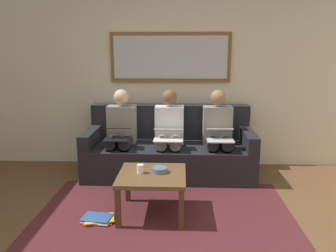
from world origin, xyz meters
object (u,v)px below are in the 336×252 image
at_px(cup, 140,169).
at_px(person_middle, 169,131).
at_px(laptop_white, 168,134).
at_px(laptop_silver, 220,135).
at_px(bowl, 160,170).
at_px(coffee_table, 152,179).
at_px(person_left, 218,131).
at_px(person_right, 121,130).
at_px(magazine_stack, 98,219).
at_px(couch, 169,151).
at_px(framed_mirror, 170,57).
at_px(laptop_black, 117,133).

bearing_deg(cup, person_middle, -102.22).
distance_m(cup, laptop_white, 0.94).
bearing_deg(laptop_silver, person_middle, -20.67).
bearing_deg(bowl, person_middle, -92.75).
distance_m(coffee_table, bowl, 0.12).
xyz_separation_m(bowl, person_left, (-0.69, -1.10, 0.15)).
relative_size(person_right, magazine_stack, 3.36).
distance_m(person_middle, laptop_white, 0.25).
xyz_separation_m(couch, magazine_stack, (0.65, 1.40, -0.29)).
bearing_deg(person_right, magazine_stack, 89.72).
bearing_deg(coffee_table, laptop_white, -98.02).
bearing_deg(couch, coffee_table, 84.04).
xyz_separation_m(couch, person_middle, (0.00, 0.07, 0.30)).
bearing_deg(person_middle, bowl, 87.25).
height_order(cup, person_middle, person_middle).
height_order(coffee_table, laptop_white, laptop_white).
xyz_separation_m(couch, coffee_table, (0.13, 1.22, 0.07)).
height_order(couch, coffee_table, couch).
distance_m(person_left, laptop_silver, 0.24).
bearing_deg(magazine_stack, laptop_white, -120.85).
height_order(person_middle, magazine_stack, person_middle).
bearing_deg(person_left, couch, -6.13).
distance_m(person_left, laptop_white, 0.69).
relative_size(framed_mirror, laptop_black, 4.93).
xyz_separation_m(bowl, person_middle, (-0.05, -1.10, 0.15)).
relative_size(person_middle, magazine_stack, 3.36).
relative_size(person_middle, laptop_black, 3.36).
bearing_deg(framed_mirror, couch, 90.00).
xyz_separation_m(bowl, laptop_white, (-0.05, -0.86, 0.16)).
bearing_deg(magazine_stack, framed_mirror, -109.90).
xyz_separation_m(coffee_table, person_right, (0.51, -1.15, 0.23)).
xyz_separation_m(framed_mirror, bowl, (0.05, 1.56, -1.09)).
bearing_deg(person_left, laptop_silver, 90.00).
relative_size(couch, bowl, 14.16).
bearing_deg(laptop_black, framed_mirror, -132.27).
bearing_deg(bowl, couch, -92.59).
height_order(framed_mirror, person_left, framed_mirror).
distance_m(framed_mirror, person_right, 1.23).
distance_m(framed_mirror, laptop_silver, 1.33).
distance_m(couch, laptop_black, 0.78).
distance_m(cup, laptop_black, 0.99).
relative_size(bowl, laptop_white, 0.43).
bearing_deg(laptop_white, cup, 74.54).
bearing_deg(laptop_black, coffee_table, 119.63).
height_order(coffee_table, bowl, bowl).
xyz_separation_m(coffee_table, person_left, (-0.77, -1.15, 0.23)).
bearing_deg(laptop_black, person_right, -90.00).
xyz_separation_m(framed_mirror, person_right, (0.64, 0.46, -0.94)).
xyz_separation_m(framed_mirror, coffee_table, (0.13, 1.61, -1.17)).
xyz_separation_m(framed_mirror, person_left, (-0.64, 0.46, -0.94)).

